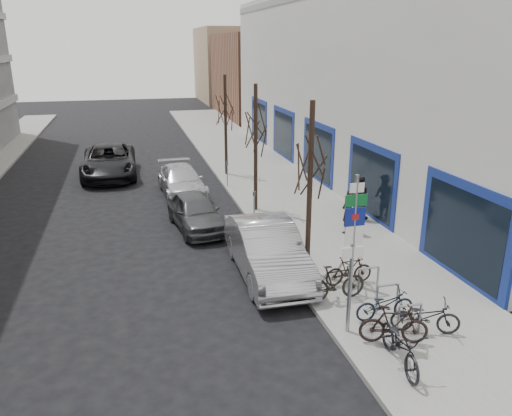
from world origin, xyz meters
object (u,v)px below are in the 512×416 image
highway_sign_pole (353,246)px  bike_near_right (394,324)px  meter_mid (254,203)px  meter_front (299,257)px  parked_car_mid (196,212)px  tree_near (311,149)px  tree_far (225,102)px  pedestrian_near (348,212)px  meter_back (227,171)px  bike_mid_inner (336,282)px  tree_mid (256,118)px  bike_far_inner (349,270)px  bike_near_left (401,342)px  bike_mid_curb (385,302)px  bike_rack (387,295)px  lane_car (109,161)px  pedestrian_far (358,197)px  parked_car_front (267,250)px  parked_car_back (182,181)px  bike_far_curb (426,314)px

highway_sign_pole → bike_near_right: size_ratio=2.52×
meter_mid → meter_front: bearing=-90.0°
bike_near_right → parked_car_mid: (-3.44, 9.44, 0.05)m
tree_near → tree_far: same height
tree_far → pedestrian_near: tree_far is taller
meter_back → bike_mid_inner: size_ratio=0.70×
tree_mid → bike_far_inner: (0.91, -7.61, -3.49)m
meter_mid → bike_near_left: (0.79, -10.08, -0.17)m
bike_near_left → parked_car_mid: (-3.14, 10.26, -0.04)m
bike_mid_inner → bike_far_inner: bike_mid_inner is taller
meter_back → meter_front: bearing=-90.0°
bike_mid_curb → bike_near_left: bearing=162.5°
bike_rack → tree_mid: (-1.20, 9.40, 3.44)m
tree_mid → meter_back: tree_mid is taller
bike_near_right → bike_far_inner: bike_near_right is taller
bike_rack → bike_near_left: 2.34m
tree_far → bike_near_left: bearing=-88.9°
meter_back → lane_car: size_ratio=0.21×
highway_sign_pole → bike_rack: size_ratio=1.86×
tree_near → tree_mid: bearing=90.0°
bike_rack → pedestrian_far: (2.58, 7.19, 0.40)m
bike_mid_curb → parked_car_front: size_ratio=0.31×
highway_sign_pole → tree_near: tree_near is taller
bike_near_right → pedestrian_near: (2.03, 7.13, 0.34)m
meter_mid → parked_car_front: bearing=-99.3°
meter_front → parked_car_back: (-2.35, 10.55, -0.23)m
bike_near_right → bike_mid_inner: bike_mid_inner is taller
tree_far → meter_front: size_ratio=4.33×
lane_car → highway_sign_pole: bearing=-71.1°
bike_near_right → bike_far_curb: (1.00, 0.23, 0.01)m
bike_near_right → bike_mid_curb: 1.11m
bike_mid_curb → parked_car_front: parked_car_front is taller
bike_near_right → bike_far_inner: 3.15m
meter_mid → parked_car_mid: bearing=175.5°
lane_car → parked_car_front: bearing=-70.0°
tree_near → lane_car: bearing=113.2°
bike_rack → bike_far_inner: (-0.29, 1.79, -0.05)m
pedestrian_far → bike_far_curb: bearing=95.6°
parked_car_front → lane_car: bearing=110.1°
tree_far → bike_mid_inner: bearing=-89.5°
tree_near → tree_far: size_ratio=1.00×
tree_near → bike_far_inner: 3.77m
bike_rack → parked_car_mid: bearing=116.3°
tree_mid → meter_mid: bearing=-106.7°
parked_car_back → lane_car: bearing=123.5°
meter_back → parked_car_mid: 5.81m
parked_car_front → pedestrian_near: pedestrian_near is taller
parked_car_front → bike_far_inner: bearing=-35.3°
bike_near_left → lane_car: size_ratio=0.32×
parked_car_mid → parked_car_back: bearing=82.8°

